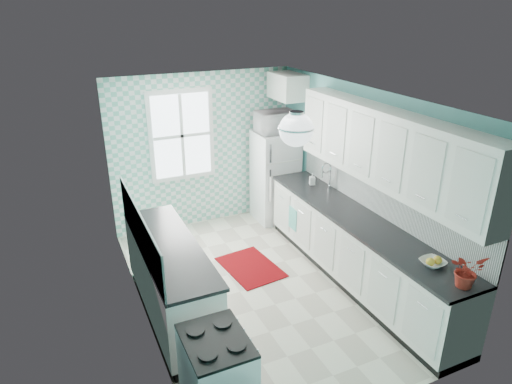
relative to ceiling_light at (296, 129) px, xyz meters
name	(u,v)px	position (x,y,z in m)	size (l,w,h in m)	color
floor	(260,287)	(0.00, 0.80, -2.33)	(3.00, 4.40, 0.02)	beige
ceiling	(261,96)	(0.00, 0.80, 0.19)	(3.00, 4.40, 0.02)	white
wall_back	(203,150)	(0.00, 3.01, -1.07)	(3.00, 0.02, 2.50)	#5DADA9
wall_front	(377,299)	(0.00, -1.41, -1.07)	(3.00, 0.02, 2.50)	#5DADA9
wall_left	(136,223)	(-1.51, 0.80, -1.07)	(0.02, 4.40, 2.50)	#5DADA9
wall_right	(362,181)	(1.51, 0.80, -1.07)	(0.02, 4.40, 2.50)	#5DADA9
accent_wall	(203,151)	(0.00, 2.99, -1.07)	(3.00, 0.01, 2.50)	#6CBFA7
window	(182,136)	(-0.35, 2.96, -0.77)	(1.04, 0.05, 1.44)	white
backsplash_right	(380,196)	(1.49, 0.40, -1.13)	(0.02, 3.60, 0.51)	white
backsplash_left	(140,230)	(-1.49, 0.73, -1.13)	(0.02, 2.15, 0.51)	white
upper_cabinets_right	(387,148)	(1.33, 0.20, -0.42)	(0.33, 3.20, 0.90)	white
upper_cabinet_fridge	(286,86)	(1.30, 2.63, -0.07)	(0.40, 0.74, 0.40)	white
ceiling_light	(296,129)	(0.00, 0.00, 0.00)	(0.34, 0.34, 0.35)	silver
base_cabinets_right	(356,251)	(1.20, 0.40, -1.87)	(0.60, 3.60, 0.90)	white
countertop_right	(358,219)	(1.19, 0.40, -1.40)	(0.63, 3.60, 0.04)	black
base_cabinets_left	(171,282)	(-1.20, 0.73, -1.87)	(0.60, 2.15, 0.90)	white
countertop_left	(169,247)	(-1.19, 0.73, -1.40)	(0.63, 2.15, 0.04)	black
fridge	(275,176)	(1.11, 2.58, -1.56)	(0.67, 0.67, 1.53)	white
stove	(217,375)	(-1.20, -0.84, -1.89)	(0.55, 0.68, 0.82)	white
sink	(318,191)	(1.20, 1.40, -1.39)	(0.56, 0.47, 0.53)	silver
rug	(251,267)	(0.07, 1.28, -2.32)	(0.67, 0.95, 0.02)	#661206
dish_towel	(293,219)	(0.89, 1.55, -1.84)	(0.02, 0.23, 0.34)	teal
fruit_bowl	(433,263)	(1.20, -0.85, -1.35)	(0.25, 0.25, 0.06)	white
potted_plant	(467,271)	(1.20, -1.26, -1.21)	(0.31, 0.27, 0.35)	#B3201C
soap_bottle	(312,179)	(1.25, 1.64, -1.29)	(0.08, 0.08, 0.18)	#92B6BF
microwave	(276,122)	(1.11, 2.59, -0.62)	(0.62, 0.42, 0.34)	silver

